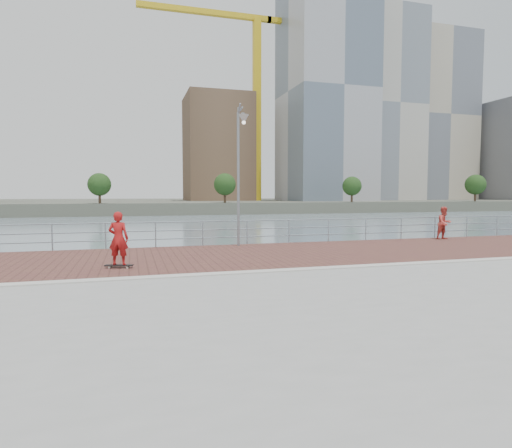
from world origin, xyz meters
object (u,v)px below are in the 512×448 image
object	(u,v)px
guardrail	(225,230)
skateboarder	(118,238)
street_lamp	(241,150)
bystander	(444,223)

from	to	relation	value
guardrail	skateboarder	world-z (taller)	skateboarder
guardrail	street_lamp	size ratio (longest dim) A/B	6.60
street_lamp	bystander	size ratio (longest dim) A/B	3.57
guardrail	bystander	xyz separation A→B (m)	(11.22, -0.79, 0.16)
guardrail	bystander	size ratio (longest dim) A/B	23.54
street_lamp	skateboarder	bearing A→B (deg)	-140.17
skateboarder	bystander	xyz separation A→B (m)	(15.69, 4.29, -0.09)
street_lamp	skateboarder	size ratio (longest dim) A/B	3.52
skateboarder	bystander	distance (m)	16.26
skateboarder	guardrail	bearing A→B (deg)	-115.82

